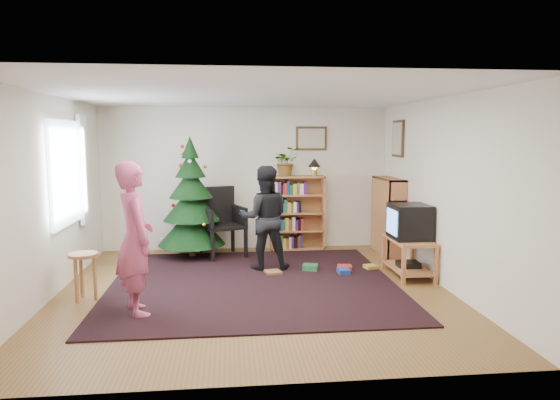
{
  "coord_description": "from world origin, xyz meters",
  "views": [
    {
      "loc": [
        -0.32,
        -6.27,
        1.98
      ],
      "look_at": [
        0.4,
        0.62,
        1.1
      ],
      "focal_mm": 32.0,
      "sensor_mm": 36.0,
      "label": 1
    }
  ],
  "objects": [
    {
      "name": "crt_tv",
      "position": [
        2.22,
        0.43,
        0.79
      ],
      "size": [
        0.52,
        0.56,
        0.49
      ],
      "color": "black",
      "rests_on": "tv_stand"
    },
    {
      "name": "curtain",
      "position": [
        -2.43,
        1.3,
        1.5
      ],
      "size": [
        0.06,
        0.35,
        1.6
      ],
      "primitive_type": "cube",
      "color": "silver",
      "rests_on": "wall_left"
    },
    {
      "name": "rug",
      "position": [
        0.0,
        0.3,
        0.01
      ],
      "size": [
        3.8,
        3.6,
        0.02
      ],
      "primitive_type": "cube",
      "color": "black",
      "rests_on": "floor"
    },
    {
      "name": "bookshelf_back",
      "position": [
        0.88,
        2.34,
        0.66
      ],
      "size": [
        0.95,
        0.3,
        1.3
      ],
      "color": "#B56840",
      "rests_on": "floor"
    },
    {
      "name": "ceiling",
      "position": [
        0.0,
        0.0,
        2.5
      ],
      "size": [
        5.0,
        5.0,
        0.0
      ],
      "primitive_type": "plane",
      "rotation": [
        3.14,
        0.0,
        0.0
      ],
      "color": "white",
      "rests_on": "wall_back"
    },
    {
      "name": "wall_front",
      "position": [
        0.0,
        -2.5,
        1.25
      ],
      "size": [
        5.0,
        0.02,
        2.5
      ],
      "primitive_type": "cube",
      "color": "silver",
      "rests_on": "floor"
    },
    {
      "name": "armchair",
      "position": [
        -0.42,
        2.01,
        0.63
      ],
      "size": [
        0.81,
        0.83,
        1.15
      ],
      "rotation": [
        0.0,
        0.0,
        0.37
      ],
      "color": "black",
      "rests_on": "rug"
    },
    {
      "name": "table_lamp",
      "position": [
        1.18,
        2.34,
        1.51
      ],
      "size": [
        0.23,
        0.23,
        0.31
      ],
      "color": "#A57F33",
      "rests_on": "bookshelf_back"
    },
    {
      "name": "tv_stand",
      "position": [
        2.22,
        0.43,
        0.33
      ],
      "size": [
        0.51,
        0.91,
        0.55
      ],
      "color": "#B56840",
      "rests_on": "floor"
    },
    {
      "name": "wall_left",
      "position": [
        -2.5,
        0.0,
        1.25
      ],
      "size": [
        0.02,
        5.0,
        2.5
      ],
      "primitive_type": "cube",
      "color": "silver",
      "rests_on": "floor"
    },
    {
      "name": "picture_right",
      "position": [
        2.48,
        1.75,
        1.95
      ],
      "size": [
        0.03,
        0.5,
        0.6
      ],
      "color": "#4C3319",
      "rests_on": "wall_right"
    },
    {
      "name": "wall_right",
      "position": [
        2.5,
        0.0,
        1.25
      ],
      "size": [
        0.02,
        5.0,
        2.5
      ],
      "primitive_type": "cube",
      "color": "silver",
      "rests_on": "floor"
    },
    {
      "name": "floor_clutter",
      "position": [
        1.14,
        0.76,
        0.04
      ],
      "size": [
        1.68,
        0.44,
        0.08
      ],
      "color": "#A51E19",
      "rests_on": "rug"
    },
    {
      "name": "wall_back",
      "position": [
        0.0,
        2.5,
        1.25
      ],
      "size": [
        5.0,
        0.02,
        2.5
      ],
      "primitive_type": "cube",
      "color": "silver",
      "rests_on": "floor"
    },
    {
      "name": "bookshelf_right",
      "position": [
        2.34,
        1.75,
        0.66
      ],
      "size": [
        0.3,
        0.95,
        1.3
      ],
      "rotation": [
        0.0,
        0.0,
        1.57
      ],
      "color": "#B56840",
      "rests_on": "floor"
    },
    {
      "name": "stool",
      "position": [
        -2.08,
        -0.17,
        0.45
      ],
      "size": [
        0.35,
        0.35,
        0.58
      ],
      "color": "#B56840",
      "rests_on": "floor"
    },
    {
      "name": "picture_back",
      "position": [
        1.15,
        2.48,
        1.95
      ],
      "size": [
        0.55,
        0.03,
        0.42
      ],
      "color": "#4C3319",
      "rests_on": "wall_back"
    },
    {
      "name": "person_by_chair",
      "position": [
        0.21,
        1.03,
        0.78
      ],
      "size": [
        0.76,
        0.6,
        1.56
      ],
      "primitive_type": "imported",
      "rotation": [
        0.0,
        0.0,
        3.13
      ],
      "color": "black",
      "rests_on": "rug"
    },
    {
      "name": "window_pane",
      "position": [
        -2.47,
        0.6,
        1.5
      ],
      "size": [
        0.04,
        1.2,
        1.4
      ],
      "primitive_type": "cube",
      "color": "silver",
      "rests_on": "wall_left"
    },
    {
      "name": "christmas_tree",
      "position": [
        -0.93,
        1.92,
        0.83
      ],
      "size": [
        1.1,
        1.1,
        1.99
      ],
      "rotation": [
        0.0,
        0.0,
        0.0
      ],
      "color": "#3F2816",
      "rests_on": "rug"
    },
    {
      "name": "potted_plant",
      "position": [
        0.68,
        2.34,
        1.55
      ],
      "size": [
        0.55,
        0.51,
        0.5
      ],
      "primitive_type": "imported",
      "rotation": [
        0.0,
        0.0,
        0.29
      ],
      "color": "gray",
      "rests_on": "bookshelf_back"
    },
    {
      "name": "floor",
      "position": [
        0.0,
        0.0,
        0.0
      ],
      "size": [
        5.0,
        5.0,
        0.0
      ],
      "primitive_type": "plane",
      "color": "brown",
      "rests_on": "ground"
    },
    {
      "name": "person_standing",
      "position": [
        -1.36,
        -0.72,
        0.86
      ],
      "size": [
        0.63,
        0.74,
        1.72
      ],
      "primitive_type": "imported",
      "rotation": [
        0.0,
        0.0,
        1.99
      ],
      "color": "#BC4B76",
      "rests_on": "rug"
    }
  ]
}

